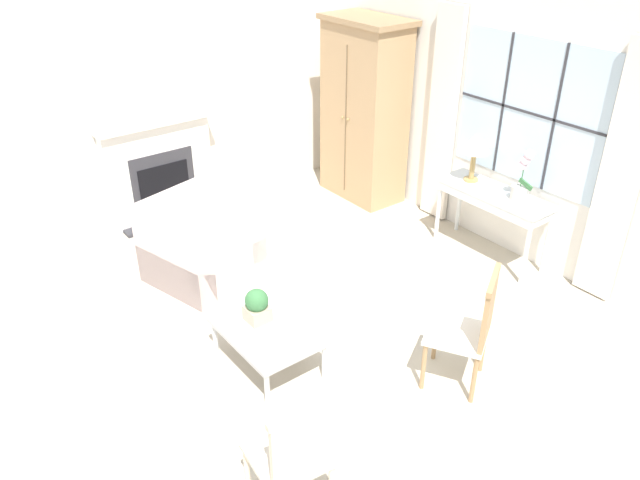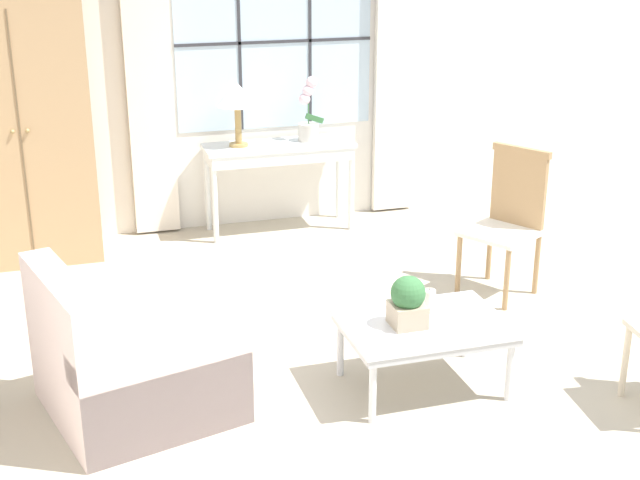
{
  "view_description": "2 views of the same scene",
  "coord_description": "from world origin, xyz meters",
  "px_view_note": "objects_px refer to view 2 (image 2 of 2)",
  "views": [
    {
      "loc": [
        3.39,
        -2.09,
        3.37
      ],
      "look_at": [
        -0.11,
        0.57,
        0.88
      ],
      "focal_mm": 35.0,
      "sensor_mm": 36.0,
      "label": 1
    },
    {
      "loc": [
        -1.77,
        -4.06,
        2.45
      ],
      "look_at": [
        -0.38,
        0.5,
        0.72
      ],
      "focal_mm": 50.0,
      "sensor_mm": 36.0,
      "label": 2
    }
  ],
  "objects_px": {
    "console_table": "(279,154)",
    "pillar_candle": "(429,301)",
    "potted_plant_small": "(408,301)",
    "potted_orchid": "(308,117)",
    "coffee_table": "(424,329)",
    "armoire": "(20,118)",
    "table_lamp": "(237,97)",
    "armchair_upholstered": "(131,364)",
    "side_chair_wooden": "(509,213)"
  },
  "relations": [
    {
      "from": "potted_orchid",
      "to": "potted_plant_small",
      "type": "distance_m",
      "value": 2.88
    },
    {
      "from": "armchair_upholstered",
      "to": "coffee_table",
      "type": "relative_size",
      "value": 1.24
    },
    {
      "from": "side_chair_wooden",
      "to": "coffee_table",
      "type": "height_order",
      "value": "side_chair_wooden"
    },
    {
      "from": "coffee_table",
      "to": "pillar_candle",
      "type": "relative_size",
      "value": 6.55
    },
    {
      "from": "potted_plant_small",
      "to": "coffee_table",
      "type": "bearing_deg",
      "value": 9.17
    },
    {
      "from": "armchair_upholstered",
      "to": "pillar_candle",
      "type": "bearing_deg",
      "value": -3.25
    },
    {
      "from": "table_lamp",
      "to": "pillar_candle",
      "type": "height_order",
      "value": "table_lamp"
    },
    {
      "from": "console_table",
      "to": "armchair_upholstered",
      "type": "relative_size",
      "value": 1.11
    },
    {
      "from": "potted_plant_small",
      "to": "potted_orchid",
      "type": "bearing_deg",
      "value": 84.38
    },
    {
      "from": "potted_plant_small",
      "to": "console_table",
      "type": "bearing_deg",
      "value": 89.62
    },
    {
      "from": "potted_orchid",
      "to": "side_chair_wooden",
      "type": "height_order",
      "value": "potted_orchid"
    },
    {
      "from": "pillar_candle",
      "to": "coffee_table",
      "type": "bearing_deg",
      "value": -122.53
    },
    {
      "from": "console_table",
      "to": "coffee_table",
      "type": "xyz_separation_m",
      "value": [
        0.09,
        -2.79,
        -0.29
      ]
    },
    {
      "from": "console_table",
      "to": "pillar_candle",
      "type": "relative_size",
      "value": 9.05
    },
    {
      "from": "potted_orchid",
      "to": "potted_plant_small",
      "type": "height_order",
      "value": "potted_orchid"
    },
    {
      "from": "armoire",
      "to": "console_table",
      "type": "bearing_deg",
      "value": 1.8
    },
    {
      "from": "potted_orchid",
      "to": "pillar_candle",
      "type": "bearing_deg",
      "value": -91.95
    },
    {
      "from": "armoire",
      "to": "armchair_upholstered",
      "type": "xyz_separation_m",
      "value": [
        0.49,
        -2.51,
        -0.81
      ]
    },
    {
      "from": "side_chair_wooden",
      "to": "potted_plant_small",
      "type": "relative_size",
      "value": 3.56
    },
    {
      "from": "potted_orchid",
      "to": "potted_plant_small",
      "type": "relative_size",
      "value": 1.85
    },
    {
      "from": "potted_plant_small",
      "to": "pillar_candle",
      "type": "relative_size",
      "value": 2.1
    },
    {
      "from": "armoire",
      "to": "console_table",
      "type": "xyz_separation_m",
      "value": [
        1.95,
        0.06,
        -0.43
      ]
    },
    {
      "from": "armchair_upholstered",
      "to": "potted_plant_small",
      "type": "height_order",
      "value": "armchair_upholstered"
    },
    {
      "from": "table_lamp",
      "to": "potted_plant_small",
      "type": "distance_m",
      "value": 2.89
    },
    {
      "from": "coffee_table",
      "to": "potted_plant_small",
      "type": "height_order",
      "value": "potted_plant_small"
    },
    {
      "from": "potted_orchid",
      "to": "coffee_table",
      "type": "xyz_separation_m",
      "value": [
        -0.17,
        -2.82,
        -0.57
      ]
    },
    {
      "from": "table_lamp",
      "to": "armchair_upholstered",
      "type": "xyz_separation_m",
      "value": [
        -1.13,
        -2.58,
        -0.86
      ]
    },
    {
      "from": "potted_orchid",
      "to": "armchair_upholstered",
      "type": "distance_m",
      "value": 3.19
    },
    {
      "from": "table_lamp",
      "to": "console_table",
      "type": "bearing_deg",
      "value": -1.24
    },
    {
      "from": "console_table",
      "to": "pillar_candle",
      "type": "bearing_deg",
      "value": -86.37
    },
    {
      "from": "table_lamp",
      "to": "side_chair_wooden",
      "type": "bearing_deg",
      "value": -48.45
    },
    {
      "from": "console_table",
      "to": "potted_plant_small",
      "type": "distance_m",
      "value": 2.81
    },
    {
      "from": "armoire",
      "to": "side_chair_wooden",
      "type": "xyz_separation_m",
      "value": [
        3.13,
        -1.63,
        -0.52
      ]
    },
    {
      "from": "console_table",
      "to": "potted_plant_small",
      "type": "height_order",
      "value": "console_table"
    },
    {
      "from": "console_table",
      "to": "potted_plant_small",
      "type": "bearing_deg",
      "value": -90.38
    },
    {
      "from": "armchair_upholstered",
      "to": "potted_plant_small",
      "type": "bearing_deg",
      "value": -9.28
    },
    {
      "from": "armoire",
      "to": "potted_orchid",
      "type": "bearing_deg",
      "value": 2.3
    },
    {
      "from": "coffee_table",
      "to": "potted_plant_small",
      "type": "distance_m",
      "value": 0.21
    },
    {
      "from": "armchair_upholstered",
      "to": "side_chair_wooden",
      "type": "relative_size",
      "value": 1.09
    },
    {
      "from": "potted_orchid",
      "to": "coffee_table",
      "type": "bearing_deg",
      "value": -93.48
    },
    {
      "from": "table_lamp",
      "to": "side_chair_wooden",
      "type": "relative_size",
      "value": 0.51
    },
    {
      "from": "coffee_table",
      "to": "pillar_candle",
      "type": "xyz_separation_m",
      "value": [
        0.08,
        0.13,
        0.1
      ]
    },
    {
      "from": "potted_plant_small",
      "to": "armoire",
      "type": "bearing_deg",
      "value": 125.09
    },
    {
      "from": "table_lamp",
      "to": "pillar_candle",
      "type": "relative_size",
      "value": 3.79
    },
    {
      "from": "table_lamp",
      "to": "potted_plant_small",
      "type": "bearing_deg",
      "value": -83.81
    },
    {
      "from": "armoire",
      "to": "armchair_upholstered",
      "type": "distance_m",
      "value": 2.69
    },
    {
      "from": "armoire",
      "to": "side_chair_wooden",
      "type": "distance_m",
      "value": 3.56
    },
    {
      "from": "table_lamp",
      "to": "potted_plant_small",
      "type": "xyz_separation_m",
      "value": [
        0.31,
        -2.82,
        -0.59
      ]
    },
    {
      "from": "armoire",
      "to": "side_chair_wooden",
      "type": "height_order",
      "value": "armoire"
    },
    {
      "from": "console_table",
      "to": "potted_plant_small",
      "type": "relative_size",
      "value": 4.31
    }
  ]
}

